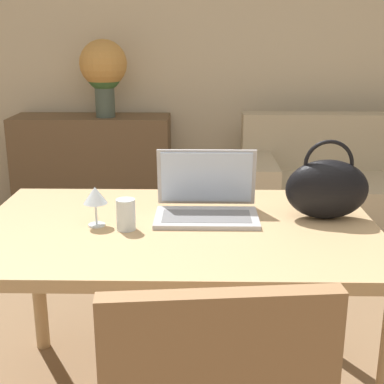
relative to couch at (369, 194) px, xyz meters
The scene contains 9 objects.
wall_back 1.69m from the couch, 151.02° to the left, with size 10.00×0.06×2.70m.
dining_table 2.29m from the couch, 124.02° to the right, with size 1.39×0.88×0.73m.
couch is the anchor object (origin of this frame).
sideboard 2.05m from the couch, 169.65° to the left, with size 1.18×0.40×0.78m.
laptop 2.17m from the couch, 123.48° to the right, with size 0.37×0.26×0.23m.
drinking_glass 2.45m from the couch, 126.79° to the right, with size 0.07×0.07×0.11m.
wine_glass 2.50m from the couch, 129.31° to the right, with size 0.08×0.08×0.14m.
handbag 2.02m from the couch, 112.32° to the right, with size 0.29×0.14×0.29m.
flower_vase 2.10m from the couch, behind, with size 0.34×0.34×0.56m.
Camera 1 is at (-0.03, -1.02, 1.37)m, focal length 50.00 mm.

